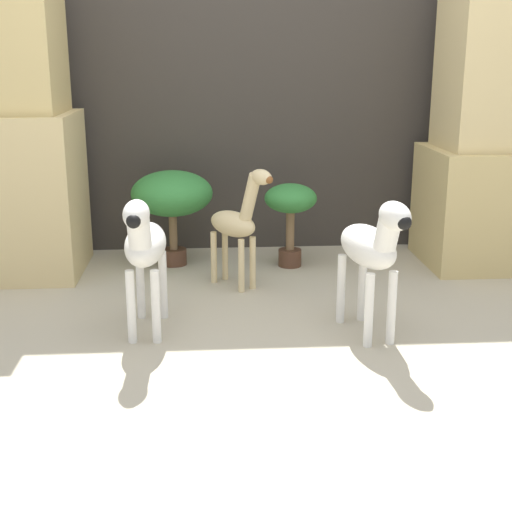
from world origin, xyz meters
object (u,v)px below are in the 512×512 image
(zebra_left, at_px, (144,245))
(giraffe_figurine, at_px, (237,222))
(potted_palm_back, at_px, (290,206))
(zebra_right, at_px, (372,247))
(potted_palm_front, at_px, (172,196))

(zebra_left, relative_size, giraffe_figurine, 0.98)
(zebra_left, bearing_deg, potted_palm_back, 52.97)
(giraffe_figurine, bearing_deg, zebra_right, -53.06)
(zebra_left, bearing_deg, zebra_right, -5.94)
(giraffe_figurine, xyz_separation_m, potted_palm_back, (0.30, 0.35, 0.00))
(zebra_left, distance_m, potted_palm_back, 1.17)
(potted_palm_front, bearing_deg, zebra_left, -93.84)
(zebra_left, height_order, potted_palm_back, zebra_left)
(zebra_right, height_order, potted_palm_back, zebra_right)
(potted_palm_front, bearing_deg, giraffe_figurine, -51.41)
(potted_palm_back, bearing_deg, potted_palm_front, 173.58)
(zebra_right, relative_size, giraffe_figurine, 0.98)
(zebra_right, distance_m, zebra_left, 0.92)
(potted_palm_back, bearing_deg, zebra_right, -78.47)
(potted_palm_front, bearing_deg, potted_palm_back, -6.42)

